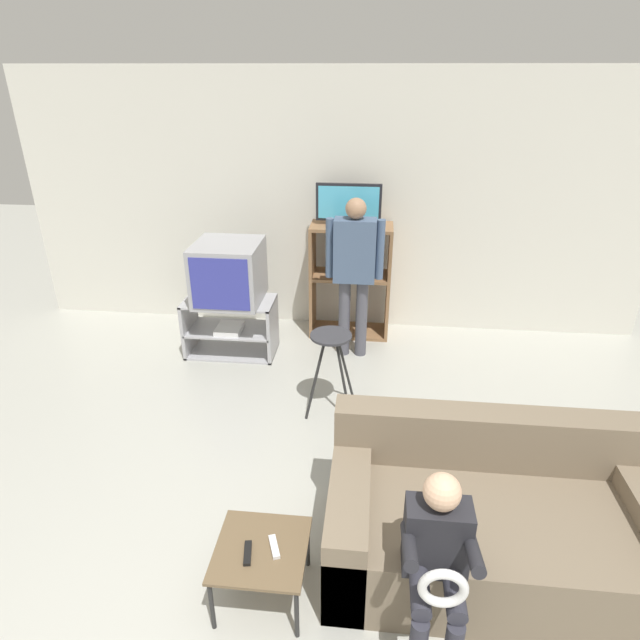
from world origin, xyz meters
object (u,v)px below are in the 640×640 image
(tv_stand, at_px, (231,327))
(person_standing_adult, at_px, (354,264))
(remote_control_white, at_px, (274,547))
(snack_table, at_px, (261,553))
(person_seated_child, at_px, (437,558))
(remote_control_black, at_px, (248,553))
(folding_stool, at_px, (331,350))
(television_main, at_px, (229,272))
(couch, at_px, (492,523))
(television_flat, at_px, (349,206))
(media_shelf, at_px, (350,280))

(tv_stand, relative_size, person_standing_adult, 0.56)
(remote_control_white, distance_m, person_standing_adult, 2.79)
(snack_table, height_order, person_seated_child, person_seated_child)
(remote_control_black, xyz_separation_m, person_seated_child, (0.91, -0.13, 0.23))
(tv_stand, xyz_separation_m, folding_stool, (1.05, -0.86, 0.27))
(television_main, xyz_separation_m, folding_stool, (1.03, -0.87, -0.30))
(remote_control_white, distance_m, couch, 1.22)
(tv_stand, bearing_deg, couch, -47.45)
(folding_stool, bearing_deg, person_seated_child, -71.53)
(folding_stool, height_order, person_seated_child, person_seated_child)
(folding_stool, height_order, couch, couch)
(television_flat, xyz_separation_m, couch, (0.99, -2.84, -1.08))
(snack_table, xyz_separation_m, person_seated_child, (0.85, -0.17, 0.27))
(tv_stand, bearing_deg, television_main, 32.46)
(remote_control_black, distance_m, person_standing_adult, 2.86)
(snack_table, xyz_separation_m, remote_control_white, (0.07, 0.01, 0.05))
(television_flat, xyz_separation_m, person_standing_adult, (0.09, -0.48, -0.43))
(media_shelf, bearing_deg, folding_stool, -92.95)
(television_flat, height_order, person_standing_adult, television_flat)
(television_flat, distance_m, couch, 3.19)
(television_flat, distance_m, snack_table, 3.38)
(folding_stool, distance_m, couch, 1.76)
(person_seated_child, bearing_deg, tv_stand, 121.27)
(remote_control_white, bearing_deg, person_seated_child, -33.62)
(media_shelf, height_order, television_flat, television_flat)
(media_shelf, xyz_separation_m, television_flat, (-0.03, 0.01, 0.76))
(tv_stand, xyz_separation_m, media_shelf, (1.13, 0.56, 0.32))
(remote_control_white, xyz_separation_m, couch, (1.16, 0.36, -0.08))
(tv_stand, xyz_separation_m, snack_table, (0.85, -2.63, 0.03))
(television_flat, xyz_separation_m, remote_control_white, (-0.17, -3.20, -1.01))
(tv_stand, bearing_deg, television_flat, 27.70)
(snack_table, xyz_separation_m, remote_control_black, (-0.06, -0.05, 0.05))
(snack_table, height_order, remote_control_white, remote_control_white)
(remote_control_white, bearing_deg, person_standing_adult, 63.70)
(media_shelf, xyz_separation_m, folding_stool, (-0.07, -1.42, -0.05))
(television_main, distance_m, media_shelf, 1.26)
(tv_stand, relative_size, couch, 0.48)
(television_flat, bearing_deg, remote_control_black, -95.26)
(media_shelf, relative_size, remote_control_white, 8.13)
(tv_stand, relative_size, media_shelf, 0.74)
(tv_stand, bearing_deg, folding_stool, -39.14)
(television_main, bearing_deg, tv_stand, -147.54)
(person_standing_adult, bearing_deg, media_shelf, 96.91)
(media_shelf, bearing_deg, tv_stand, -153.44)
(snack_table, distance_m, person_seated_child, 0.91)
(tv_stand, distance_m, person_seated_child, 3.29)
(tv_stand, height_order, snack_table, tv_stand)
(media_shelf, height_order, remote_control_black, media_shelf)
(snack_table, bearing_deg, television_main, 107.48)
(television_flat, relative_size, person_seated_child, 0.65)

